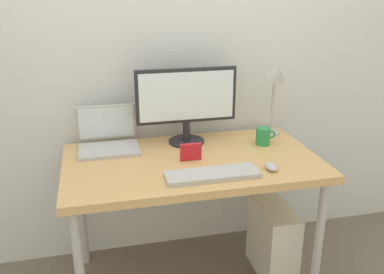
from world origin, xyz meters
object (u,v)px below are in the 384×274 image
object	(u,v)px
laptop	(108,138)
desk_lamp	(276,84)
desk	(192,171)
coffee_mug	(263,136)
monitor	(186,101)
mouse	(271,167)
photo_frame	(191,152)
keyboard	(212,175)
computer_tower	(273,240)

from	to	relation	value
laptop	desk_lamp	xyz separation A→B (m)	(0.96, -0.02, 0.25)
desk	desk_lamp	distance (m)	0.71
laptop	coffee_mug	xyz separation A→B (m)	(0.84, -0.14, -0.01)
laptop	coffee_mug	bearing A→B (deg)	-9.52
monitor	mouse	xyz separation A→B (m)	(0.32, -0.46, -0.23)
monitor	mouse	size ratio (longest dim) A/B	6.20
laptop	desk_lamp	world-z (taller)	desk_lamp
desk_lamp	photo_frame	xyz separation A→B (m)	(-0.56, -0.26, -0.26)
desk	monitor	xyz separation A→B (m)	(0.02, 0.24, 0.31)
monitor	photo_frame	xyz separation A→B (m)	(-0.04, -0.26, -0.20)
keyboard	photo_frame	distance (m)	0.22
desk_lamp	computer_tower	bearing A→B (deg)	-106.36
computer_tower	desk_lamp	bearing A→B (deg)	73.64
monitor	computer_tower	world-z (taller)	monitor
coffee_mug	computer_tower	world-z (taller)	coffee_mug
laptop	coffee_mug	world-z (taller)	laptop
coffee_mug	photo_frame	size ratio (longest dim) A/B	1.04
computer_tower	keyboard	bearing A→B (deg)	-155.35
desk	desk_lamp	xyz separation A→B (m)	(0.55, 0.24, 0.38)
desk	laptop	world-z (taller)	laptop
mouse	photo_frame	size ratio (longest dim) A/B	0.82
laptop	desk	bearing A→B (deg)	-31.81
laptop	monitor	bearing A→B (deg)	-2.11
photo_frame	monitor	bearing A→B (deg)	82.13
keyboard	coffee_mug	size ratio (longest dim) A/B	3.86
desk_lamp	keyboard	bearing A→B (deg)	-137.28
desk	photo_frame	bearing A→B (deg)	-120.58
desk	keyboard	world-z (taller)	keyboard
coffee_mug	photo_frame	bearing A→B (deg)	-163.72
laptop	keyboard	distance (m)	0.66
monitor	desk_lamp	world-z (taller)	desk_lamp
monitor	desk_lamp	bearing A→B (deg)	0.06
coffee_mug	computer_tower	distance (m)	0.61
laptop	photo_frame	xyz separation A→B (m)	(0.40, -0.27, -0.01)
laptop	keyboard	xyz separation A→B (m)	(0.45, -0.48, -0.05)
desk_lamp	keyboard	world-z (taller)	desk_lamp
keyboard	desk_lamp	bearing A→B (deg)	42.72
mouse	computer_tower	distance (m)	0.60
desk_lamp	computer_tower	world-z (taller)	desk_lamp
desk	laptop	distance (m)	0.50
mouse	computer_tower	xyz separation A→B (m)	(0.13, 0.19, -0.56)
monitor	laptop	bearing A→B (deg)	177.89
desk	coffee_mug	size ratio (longest dim) A/B	11.38
coffee_mug	mouse	bearing A→B (deg)	-105.68
desk_lamp	mouse	bearing A→B (deg)	-114.34
monitor	keyboard	size ratio (longest dim) A/B	1.27
keyboard	computer_tower	size ratio (longest dim) A/B	1.05
mouse	coffee_mug	size ratio (longest dim) A/B	0.79
monitor	keyboard	distance (m)	0.52
mouse	desk	bearing A→B (deg)	147.23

